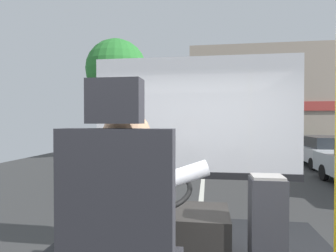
% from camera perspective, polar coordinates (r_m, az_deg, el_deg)
% --- Properties ---
extents(ground, '(18.00, 44.00, 0.06)m').
position_cam_1_polar(ground, '(10.75, 7.32, -9.14)').
color(ground, '#353535').
extents(bus_driver, '(0.78, 0.61, 0.74)m').
position_cam_1_polar(bus_driver, '(1.43, -7.59, -16.43)').
color(bus_driver, '#332D28').
rests_on(bus_driver, driver_seat).
extents(steering_console, '(1.10, 0.95, 0.79)m').
position_cam_1_polar(steering_console, '(2.57, -0.73, -20.51)').
color(steering_console, '#282623').
rests_on(steering_console, bus_floor).
extents(fare_box, '(0.25, 0.22, 0.76)m').
position_cam_1_polar(fare_box, '(2.34, 19.56, -18.73)').
color(fare_box, '#333338').
rests_on(fare_box, bus_floor).
extents(windshield_panel, '(2.50, 0.08, 1.48)m').
position_cam_1_polar(windshield_panel, '(3.41, 5.47, -1.00)').
color(windshield_panel, silver).
extents(street_tree, '(2.81, 2.81, 5.66)m').
position_cam_1_polar(street_tree, '(13.44, -10.46, 11.06)').
color(street_tree, '#4C3828').
rests_on(street_tree, ground).
extents(shop_building, '(10.25, 5.17, 7.02)m').
position_cam_1_polar(shop_building, '(22.07, 18.31, 5.23)').
color(shop_building, gray).
rests_on(shop_building, ground).
extents(parked_car_white, '(1.94, 4.28, 1.23)m').
position_cam_1_polar(parked_car_white, '(13.49, 29.21, -4.35)').
color(parked_car_white, silver).
rests_on(parked_car_white, ground).
extents(parked_car_green, '(2.00, 4.16, 1.24)m').
position_cam_1_polar(parked_car_green, '(19.25, 22.24, -2.72)').
color(parked_car_green, '#195633').
rests_on(parked_car_green, ground).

